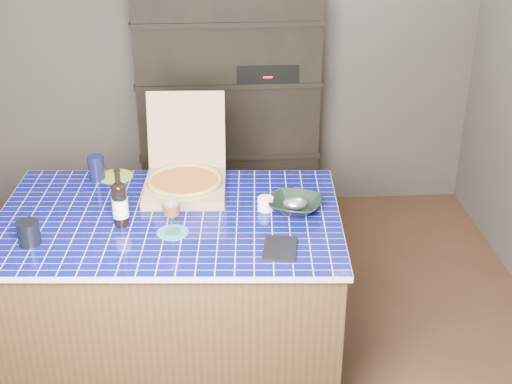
{
  "coord_description": "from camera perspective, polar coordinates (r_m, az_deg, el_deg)",
  "views": [
    {
      "loc": [
        -0.13,
        -3.08,
        2.5
      ],
      "look_at": [
        0.08,
        0.0,
        0.95
      ],
      "focal_mm": 50.0,
      "sensor_mm": 36.0,
      "label": 1
    }
  ],
  "objects": [
    {
      "name": "room",
      "position": [
        3.32,
        -1.41,
        4.53
      ],
      "size": [
        3.5,
        3.5,
        3.5
      ],
      "color": "#513323",
      "rests_on": "ground"
    },
    {
      "name": "shelving_unit",
      "position": [
        4.88,
        -2.17,
        7.53
      ],
      "size": [
        1.2,
        0.41,
        1.8
      ],
      "color": "black",
      "rests_on": "floor"
    },
    {
      "name": "kitchen_island",
      "position": [
        3.62,
        -6.63,
        -8.14
      ],
      "size": [
        1.69,
        1.14,
        0.89
      ],
      "rotation": [
        0.0,
        0.0,
        -0.07
      ],
      "color": "#412B19",
      "rests_on": "floor"
    },
    {
      "name": "pizza_box",
      "position": [
        3.6,
        -5.7,
        1.06
      ],
      "size": [
        0.42,
        0.51,
        0.44
      ],
      "rotation": [
        0.0,
        0.0,
        -0.05
      ],
      "color": "#A47A54",
      "rests_on": "kitchen_island"
    },
    {
      "name": "mead_bottle",
      "position": [
        3.3,
        -10.83,
        -0.91
      ],
      "size": [
        0.08,
        0.08,
        0.28
      ],
      "color": "black",
      "rests_on": "kitchen_island"
    },
    {
      "name": "teal_trivet",
      "position": [
        3.25,
        -6.66,
        -3.23
      ],
      "size": [
        0.14,
        0.14,
        0.01
      ],
      "primitive_type": "cylinder",
      "color": "teal",
      "rests_on": "kitchen_island"
    },
    {
      "name": "wine_glass",
      "position": [
        3.18,
        -6.78,
        -1.22
      ],
      "size": [
        0.08,
        0.08,
        0.19
      ],
      "color": "white",
      "rests_on": "teal_trivet"
    },
    {
      "name": "tumbler",
      "position": [
        3.28,
        -17.72,
        -3.12
      ],
      "size": [
        0.1,
        0.1,
        0.11
      ],
      "primitive_type": "cylinder",
      "color": "black",
      "rests_on": "kitchen_island"
    },
    {
      "name": "dvd_case",
      "position": [
        3.1,
        1.93,
        -4.54
      ],
      "size": [
        0.17,
        0.22,
        0.02
      ],
      "primitive_type": "cube",
      "rotation": [
        0.0,
        0.0,
        -0.16
      ],
      "color": "black",
      "rests_on": "kitchen_island"
    },
    {
      "name": "bowl",
      "position": [
        3.41,
        3.15,
        -1.02
      ],
      "size": [
        0.32,
        0.32,
        0.06
      ],
      "primitive_type": "imported",
      "rotation": [
        0.0,
        0.0,
        -0.35
      ],
      "color": "black",
      "rests_on": "kitchen_island"
    },
    {
      "name": "foil_contents",
      "position": [
        3.4,
        3.15,
        -0.88
      ],
      "size": [
        0.12,
        0.1,
        0.05
      ],
      "primitive_type": "ellipsoid",
      "color": "silver",
      "rests_on": "bowl"
    },
    {
      "name": "white_jar",
      "position": [
        3.41,
        0.77,
        -0.94
      ],
      "size": [
        0.08,
        0.08,
        0.06
      ],
      "primitive_type": "cylinder",
      "color": "white",
      "rests_on": "kitchen_island"
    },
    {
      "name": "navy_cup",
      "position": [
        3.79,
        -12.66,
        1.91
      ],
      "size": [
        0.08,
        0.08,
        0.13
      ],
      "primitive_type": "cylinder",
      "color": "black",
      "rests_on": "kitchen_island"
    },
    {
      "name": "green_trivet",
      "position": [
        3.82,
        -11.16,
        1.23
      ],
      "size": [
        0.18,
        0.18,
        0.01
      ],
      "primitive_type": "cylinder",
      "color": "olive",
      "rests_on": "kitchen_island"
    }
  ]
}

